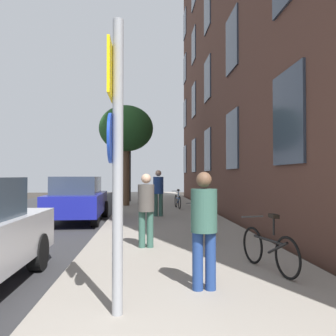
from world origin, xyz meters
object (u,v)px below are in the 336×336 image
(car_1, at_px, (78,199))
(bicycle_0, at_px, (269,248))
(sign_post, at_px, (116,147))
(tree_near, at_px, (126,129))
(bicycle_2, at_px, (204,209))
(pedestrian_2, at_px, (158,190))
(bicycle_3, at_px, (178,201))
(bicycle_1, at_px, (197,223))
(pedestrian_0, at_px, (204,222))
(traffic_light, at_px, (128,159))
(pedestrian_1, at_px, (146,205))

(car_1, bearing_deg, bicycle_0, -59.04)
(sign_post, distance_m, tree_near, 14.99)
(bicycle_2, relative_size, pedestrian_2, 0.94)
(bicycle_2, height_order, bicycle_3, bicycle_2)
(bicycle_1, xyz_separation_m, pedestrian_2, (-0.78, 4.79, 0.65))
(tree_near, relative_size, bicycle_2, 3.17)
(tree_near, bearing_deg, pedestrian_2, -73.88)
(car_1, bearing_deg, pedestrian_0, -68.83)
(pedestrian_2, bearing_deg, bicycle_3, 72.20)
(bicycle_2, bearing_deg, tree_near, 116.47)
(tree_near, bearing_deg, bicycle_0, -77.28)
(bicycle_1, bearing_deg, pedestrian_2, 99.24)
(traffic_light, height_order, pedestrian_0, traffic_light)
(pedestrian_0, bearing_deg, bicycle_1, 82.98)
(traffic_light, distance_m, bicycle_1, 13.40)
(tree_near, relative_size, pedestrian_0, 3.30)
(bicycle_3, distance_m, pedestrian_1, 9.39)
(bicycle_0, bearing_deg, pedestrian_2, 100.49)
(traffic_light, xyz_separation_m, pedestrian_0, (1.79, -17.12, -1.63))
(sign_post, height_order, pedestrian_1, sign_post)
(bicycle_1, bearing_deg, traffic_light, 100.00)
(pedestrian_2, bearing_deg, tree_near, 106.12)
(traffic_light, relative_size, car_1, 0.85)
(sign_post, height_order, bicycle_3, sign_post)
(pedestrian_1, relative_size, pedestrian_2, 0.90)
(sign_post, bearing_deg, traffic_light, 92.14)
(sign_post, relative_size, bicycle_3, 2.03)
(bicycle_2, xyz_separation_m, car_1, (-4.49, 0.33, 0.37))
(tree_near, xyz_separation_m, bicycle_0, (2.97, -13.16, -3.62))
(bicycle_3, distance_m, pedestrian_2, 3.49)
(pedestrian_0, height_order, pedestrian_2, pedestrian_2)
(sign_post, distance_m, bicycle_0, 3.24)
(bicycle_0, xyz_separation_m, pedestrian_1, (-1.97, 2.02, 0.54))
(sign_post, xyz_separation_m, pedestrian_1, (0.36, 3.70, -0.95))
(traffic_light, bearing_deg, pedestrian_0, -84.03)
(pedestrian_0, bearing_deg, sign_post, -145.14)
(pedestrian_1, bearing_deg, car_1, 114.50)
(bicycle_1, relative_size, bicycle_2, 1.04)
(sign_post, relative_size, pedestrian_2, 1.87)
(bicycle_0, bearing_deg, sign_post, -144.28)
(sign_post, height_order, pedestrian_2, sign_post)
(sign_post, xyz_separation_m, pedestrian_0, (1.12, 0.78, -0.95))
(bicycle_0, bearing_deg, car_1, 120.96)
(sign_post, xyz_separation_m, pedestrian_2, (0.85, 9.67, -0.85))
(pedestrian_1, distance_m, pedestrian_2, 6.00)
(bicycle_3, bearing_deg, car_1, -134.89)
(car_1, bearing_deg, pedestrian_2, 13.49)
(bicycle_2, relative_size, bicycle_3, 1.02)
(bicycle_2, height_order, car_1, car_1)
(bicycle_1, distance_m, pedestrian_2, 4.90)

